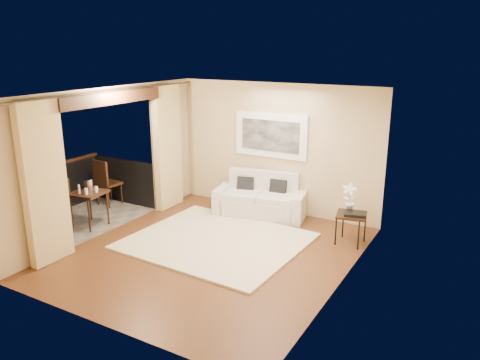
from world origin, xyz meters
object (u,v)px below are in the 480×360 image
Objects in this scene: side_table at (351,217)px; orchid at (350,197)px; sofa at (261,200)px; ice_bucket at (88,184)px; balcony_chair_near at (60,198)px; bistro_table at (88,196)px; balcony_chair_far at (105,179)px.

orchid is at bearing 122.76° from side_table.
sofa is 3.47m from ice_bucket.
ice_bucket is at bearing -161.91° from side_table.
balcony_chair_near is at bearing -128.95° from ice_bucket.
sofa is 9.87× the size of ice_bucket.
balcony_chair_near is (-0.47, -0.27, -0.05)m from bistro_table.
ice_bucket is at bearing -159.84° from orchid.
balcony_chair_near is (0.15, -1.31, -0.03)m from balcony_chair_far.
side_table is 5.51m from balcony_chair_near.
orchid reaches higher than sofa.
balcony_chair_far reaches higher than balcony_chair_near.
orchid is 4.94m from bistro_table.
bistro_table is at bearing -157.74° from orchid.
orchid reaches higher than ice_bucket.
ice_bucket is (-4.80, -1.57, 0.30)m from side_table.
sofa is 2.14m from side_table.
bistro_table is at bearing -48.69° from ice_bucket.
balcony_chair_near is 4.91× the size of ice_bucket.
sofa is 2.01× the size of balcony_chair_near.
side_table is at bearing -167.14° from balcony_chair_far.
sofa reaches higher than bistro_table.
balcony_chair_far reaches higher than side_table.
orchid is 2.54× the size of ice_bucket.
balcony_chair_near is at bearing -149.74° from bistro_table.
balcony_chair_far is (-3.23, -1.19, 0.29)m from sofa.
ice_bucket is at bearing -154.70° from sofa.
ice_bucket is (-4.70, -1.73, -0.01)m from orchid.
balcony_chair_far is at bearing 118.94° from ice_bucket.
orchid is 5.26m from balcony_chair_far.
bistro_table is at bearing 45.00° from balcony_chair_near.
side_table is 5.34m from balcony_chair_far.
balcony_chair_near is at bearing -158.86° from side_table.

